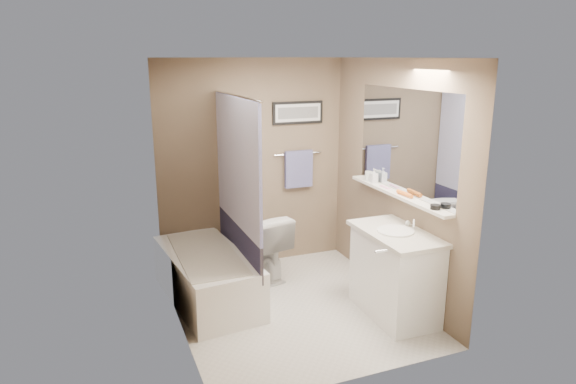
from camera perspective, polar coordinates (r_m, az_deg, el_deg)
name	(u,v)px	position (r m, az deg, el deg)	size (l,w,h in m)	color
ground	(294,307)	(5.22, 0.62, -12.70)	(2.50, 2.50, 0.00)	beige
ceiling	(294,60)	(4.62, 0.71, 14.44)	(2.20, 2.50, 0.04)	white
wall_back	(253,165)	(5.91, -3.86, 2.97)	(2.20, 0.04, 2.40)	brown
wall_front	(359,231)	(3.72, 7.87, -4.34)	(2.20, 0.04, 2.40)	brown
wall_left	(177,202)	(4.50, -12.18, -1.14)	(0.04, 2.50, 2.40)	brown
wall_right	(393,181)	(5.27, 11.59, 1.25)	(0.04, 2.50, 2.40)	brown
tile_surround	(168,209)	(5.03, -13.16, -1.88)	(0.02, 1.55, 2.00)	#BCA68E
curtain_rod	(235,96)	(4.98, -5.87, 10.60)	(0.02, 0.02, 1.55)	silver
curtain_upper	(237,163)	(5.07, -5.68, 3.25)	(0.03, 1.45, 1.28)	white
curtain_lower	(239,241)	(5.29, -5.45, -5.47)	(0.03, 1.45, 0.36)	#282749
mirror	(405,142)	(5.07, 12.86, 5.49)	(0.02, 1.60, 1.00)	silver
shelf	(397,194)	(5.15, 12.02, -0.25)	(0.12, 1.60, 0.03)	silver
towel_bar	(298,154)	(6.06, 1.13, 4.27)	(0.02, 0.02, 0.60)	silver
towel	(299,169)	(6.08, 1.20, 2.57)	(0.34, 0.05, 0.44)	#8588C2
art_frame	(298,113)	(6.01, 1.09, 8.81)	(0.62, 0.03, 0.26)	black
art_mat	(298,113)	(5.99, 1.14, 8.79)	(0.56, 0.00, 0.20)	white
art_image	(298,113)	(5.99, 1.16, 8.79)	(0.50, 0.00, 0.13)	#595959
door	(422,248)	(4.07, 14.67, -6.01)	(0.80, 0.02, 2.00)	silver
door_handle	(381,251)	(3.93, 10.30, -6.50)	(0.02, 0.02, 0.10)	silver
bathtub	(207,277)	(5.33, -8.99, -9.27)	(0.70, 1.50, 0.50)	white
tub_rim	(206,254)	(5.24, -9.11, -6.77)	(0.56, 1.36, 0.02)	beige
toilet	(262,245)	(5.75, -2.92, -5.93)	(0.42, 0.73, 0.75)	silver
vanity	(395,275)	(5.04, 11.79, -9.04)	(0.50, 0.90, 0.80)	white
countertop	(396,234)	(4.88, 11.95, -4.54)	(0.54, 0.96, 0.04)	beige
sink_basin	(396,231)	(4.87, 11.87, -4.25)	(0.34, 0.34, 0.01)	white
faucet_spout	(414,224)	(4.96, 13.83, -3.48)	(0.02, 0.02, 0.10)	white
faucet_knob	(408,223)	(5.04, 13.17, -3.37)	(0.05, 0.05, 0.05)	silver
candle_bowl_near	(435,207)	(4.68, 16.05, -1.61)	(0.09, 0.09, 0.04)	black
hair_brush_front	(405,194)	(5.04, 12.85, -0.20)	(0.04, 0.04, 0.22)	orange
pink_comb	(385,187)	(5.33, 10.72, 0.53)	(0.03, 0.16, 0.01)	pink
glass_jar	(369,176)	(5.59, 8.95, 1.77)	(0.08, 0.08, 0.10)	silver
soap_bottle	(374,176)	(5.50, 9.52, 1.80)	(0.07, 0.07, 0.15)	#999999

